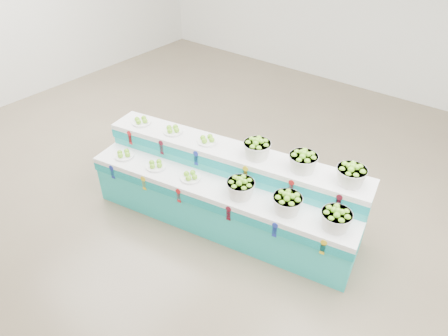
{
  "coord_description": "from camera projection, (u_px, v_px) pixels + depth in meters",
  "views": [
    {
      "loc": [
        3.18,
        -3.47,
        3.83
      ],
      "look_at": [
        0.66,
        -0.26,
        0.87
      ],
      "focal_mm": 32.29,
      "sensor_mm": 36.0,
      "label": 1
    }
  ],
  "objects": [
    {
      "name": "basket_lower_right",
      "position": [
        336.0,
        218.0,
        4.34
      ],
      "size": [
        0.39,
        0.39,
        0.24
      ],
      "primitive_type": null,
      "rotation": [
        0.0,
        0.0,
        0.18
      ],
      "color": "silver",
      "rests_on": "display_stand"
    },
    {
      "name": "basket_lower_left",
      "position": [
        241.0,
        187.0,
        4.78
      ],
      "size": [
        0.39,
        0.39,
        0.24
      ],
      "primitive_type": null,
      "rotation": [
        0.0,
        0.0,
        0.18
      ],
      "color": "silver",
      "rests_on": "display_stand"
    },
    {
      "name": "basket_lower_mid",
      "position": [
        287.0,
        203.0,
        4.56
      ],
      "size": [
        0.39,
        0.39,
        0.24
      ],
      "primitive_type": null,
      "rotation": [
        0.0,
        0.0,
        0.18
      ],
      "color": "silver",
      "rests_on": "display_stand"
    },
    {
      "name": "plate_lower_left",
      "position": [
        124.0,
        154.0,
        5.49
      ],
      "size": [
        0.31,
        0.31,
        0.1
      ],
      "primitive_type": "cylinder",
      "rotation": [
        0.0,
        0.0,
        0.18
      ],
      "color": "white",
      "rests_on": "display_stand"
    },
    {
      "name": "plate_lower_mid",
      "position": [
        156.0,
        164.0,
        5.29
      ],
      "size": [
        0.31,
        0.31,
        0.1
      ],
      "primitive_type": "cylinder",
      "rotation": [
        0.0,
        0.0,
        0.18
      ],
      "color": "white",
      "rests_on": "display_stand"
    },
    {
      "name": "basket_upper_mid",
      "position": [
        303.0,
        161.0,
        4.7
      ],
      "size": [
        0.39,
        0.39,
        0.24
      ],
      "primitive_type": null,
      "rotation": [
        0.0,
        0.0,
        0.18
      ],
      "color": "silver",
      "rests_on": "display_stand"
    },
    {
      "name": "plate_lower_right",
      "position": [
        190.0,
        176.0,
        5.09
      ],
      "size": [
        0.31,
        0.31,
        0.1
      ],
      "primitive_type": "cylinder",
      "rotation": [
        0.0,
        0.0,
        0.18
      ],
      "color": "white",
      "rests_on": "display_stand"
    },
    {
      "name": "display_stand",
      "position": [
        224.0,
        190.0,
        5.26
      ],
      "size": [
        3.7,
        1.55,
        1.02
      ],
      "primitive_type": null,
      "rotation": [
        0.0,
        0.0,
        0.18
      ],
      "color": "#27C3BF",
      "rests_on": "ground"
    },
    {
      "name": "plate_upper_left",
      "position": [
        141.0,
        120.0,
        5.63
      ],
      "size": [
        0.31,
        0.31,
        0.1
      ],
      "primitive_type": "cylinder",
      "rotation": [
        0.0,
        0.0,
        0.18
      ],
      "color": "white",
      "rests_on": "display_stand"
    },
    {
      "name": "basket_upper_left",
      "position": [
        257.0,
        148.0,
        4.92
      ],
      "size": [
        0.39,
        0.39,
        0.24
      ],
      "primitive_type": null,
      "rotation": [
        0.0,
        0.0,
        0.18
      ],
      "color": "silver",
      "rests_on": "display_stand"
    },
    {
      "name": "ground",
      "position": [
        200.0,
        191.0,
        6.05
      ],
      "size": [
        10.0,
        10.0,
        0.0
      ],
      "primitive_type": "plane",
      "color": "#6F5F4C",
      "rests_on": "ground"
    },
    {
      "name": "plate_upper_mid",
      "position": [
        173.0,
        129.0,
        5.43
      ],
      "size": [
        0.31,
        0.31,
        0.1
      ],
      "primitive_type": "cylinder",
      "rotation": [
        0.0,
        0.0,
        0.18
      ],
      "color": "white",
      "rests_on": "display_stand"
    },
    {
      "name": "plate_upper_right",
      "position": [
        207.0,
        139.0,
        5.23
      ],
      "size": [
        0.31,
        0.31,
        0.1
      ],
      "primitive_type": "cylinder",
      "rotation": [
        0.0,
        0.0,
        0.18
      ],
      "color": "white",
      "rests_on": "display_stand"
    },
    {
      "name": "basket_upper_right",
      "position": [
        351.0,
        175.0,
        4.49
      ],
      "size": [
        0.39,
        0.39,
        0.24
      ],
      "primitive_type": null,
      "rotation": [
        0.0,
        0.0,
        0.18
      ],
      "color": "silver",
      "rests_on": "display_stand"
    }
  ]
}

